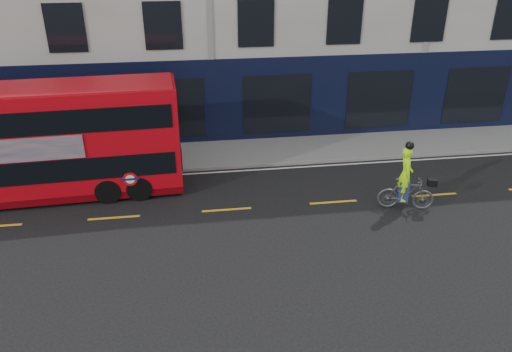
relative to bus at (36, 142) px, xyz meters
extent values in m
plane|color=black|center=(6.76, -3.64, -2.17)|extent=(120.00, 120.00, 0.00)
cube|color=gray|center=(6.76, 2.86, -2.11)|extent=(60.00, 3.00, 0.12)
cube|color=gray|center=(6.76, 1.36, -2.11)|extent=(60.00, 0.12, 0.13)
cube|color=black|center=(6.76, 4.34, -0.17)|extent=(50.00, 0.08, 4.00)
cube|color=silver|center=(6.76, 1.06, -2.17)|extent=(58.00, 0.10, 0.01)
cube|color=red|center=(-0.04, 0.00, 0.13)|extent=(10.54, 2.88, 3.75)
cube|color=#600309|center=(-0.04, 0.00, -1.89)|extent=(10.54, 2.83, 0.28)
cube|color=black|center=(-0.04, 0.00, -0.70)|extent=(10.13, 2.90, 0.85)
cube|color=black|center=(-0.04, 0.00, 1.10)|extent=(10.13, 2.90, 0.85)
cube|color=#9F0B13|center=(-0.04, 0.00, 2.02)|extent=(10.33, 2.77, 0.08)
cube|color=black|center=(5.19, 0.25, -0.70)|extent=(0.14, 2.13, 0.85)
cube|color=black|center=(5.19, 0.25, 1.10)|extent=(0.14, 2.13, 0.85)
cylinder|color=red|center=(3.34, -1.05, -1.22)|extent=(0.53, 0.05, 0.53)
cylinder|color=white|center=(3.34, -1.06, -1.22)|extent=(0.34, 0.04, 0.34)
cube|color=#0C1459|center=(3.34, -1.06, -1.22)|extent=(0.66, 0.05, 0.09)
cylinder|color=black|center=(3.56, 0.18, -1.70)|extent=(1.07, 2.47, 0.95)
cylinder|color=black|center=(2.42, 0.12, -1.70)|extent=(1.07, 2.47, 0.95)
imported|color=#4D4F53|center=(13.18, -2.96, -1.57)|extent=(2.09, 1.06, 1.21)
imported|color=#9BE808|center=(13.07, -2.93, -0.78)|extent=(0.64, 0.82, 1.99)
cube|color=black|center=(14.00, -3.18, -1.06)|extent=(0.37, 0.32, 0.25)
cube|color=navy|center=(13.07, -2.93, -1.43)|extent=(0.44, 0.51, 0.80)
sphere|color=black|center=(13.07, -2.93, 0.31)|extent=(0.30, 0.30, 0.30)
camera|label=1|loc=(5.58, -17.87, 6.90)|focal=35.00mm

